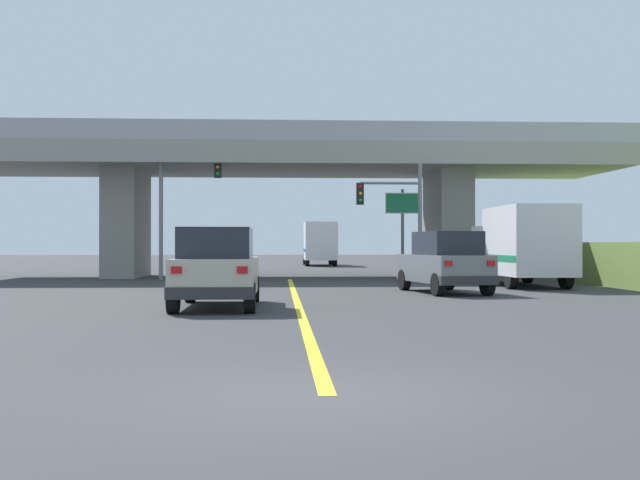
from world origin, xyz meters
name	(u,v)px	position (x,y,z in m)	size (l,w,h in m)	color
ground	(289,277)	(0.00, 31.09, 0.00)	(160.00, 160.00, 0.00)	#353538
overpass_bridge	(289,175)	(0.00, 31.09, 5.06)	(32.00, 8.12, 7.15)	gray
lane_divider_stripe	(297,301)	(0.00, 13.99, 0.00)	(0.20, 27.98, 0.01)	yellow
suv_lead	(217,268)	(-2.07, 11.87, 1.02)	(2.03, 4.78, 2.02)	#B7B29E
suv_crossing	(445,262)	(4.96, 17.58, 1.01)	(2.53, 4.70, 2.02)	slate
box_truck	(522,245)	(8.81, 21.60, 1.59)	(2.33, 6.61, 3.01)	silver
traffic_signal_nearside	(398,208)	(4.78, 26.71, 3.20)	(2.93, 0.36, 5.20)	slate
traffic_signal_farside	(180,193)	(-4.92, 27.65, 3.92)	(2.79, 0.36, 6.17)	slate
highway_sign	(403,213)	(5.22, 28.16, 3.04)	(1.62, 0.17, 4.14)	#56595E
semi_truck_distant	(320,243)	(2.58, 51.17, 1.67)	(2.33, 6.68, 3.22)	navy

